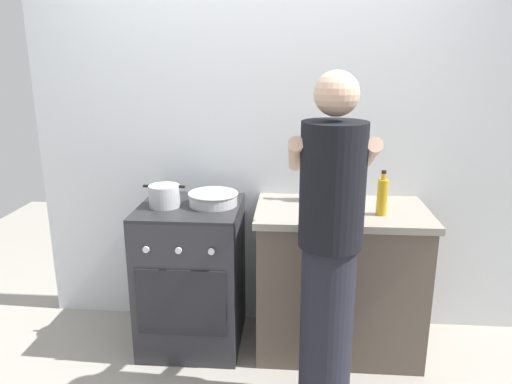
# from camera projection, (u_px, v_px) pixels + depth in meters

# --- Properties ---
(ground) EXTENTS (6.00, 6.00, 0.00)m
(ground) POSITION_uv_depth(u_px,v_px,m) (246.00, 355.00, 2.94)
(ground) COLOR gray
(back_wall) EXTENTS (3.20, 0.10, 2.50)m
(back_wall) POSITION_uv_depth(u_px,v_px,m) (284.00, 139.00, 3.07)
(back_wall) COLOR silver
(back_wall) RESTS_ON ground
(countertop) EXTENTS (1.00, 0.60, 0.90)m
(countertop) POSITION_uv_depth(u_px,v_px,m) (339.00, 279.00, 2.92)
(countertop) COLOR brown
(countertop) RESTS_ON ground
(stove_range) EXTENTS (0.60, 0.62, 0.90)m
(stove_range) POSITION_uv_depth(u_px,v_px,m) (192.00, 275.00, 2.98)
(stove_range) COLOR #2D2D33
(stove_range) RESTS_ON ground
(pot) EXTENTS (0.25, 0.18, 0.13)m
(pot) POSITION_uv_depth(u_px,v_px,m) (164.00, 196.00, 2.83)
(pot) COLOR #B2B2B7
(pot) RESTS_ON stove_range
(mixing_bowl) EXTENTS (0.30, 0.30, 0.08)m
(mixing_bowl) POSITION_uv_depth(u_px,v_px,m) (213.00, 198.00, 2.86)
(mixing_bowl) COLOR #B7B7BC
(mixing_bowl) RESTS_ON stove_range
(utensil_crock) EXTENTS (0.10, 0.10, 0.34)m
(utensil_crock) POSITION_uv_depth(u_px,v_px,m) (307.00, 184.00, 2.94)
(utensil_crock) COLOR silver
(utensil_crock) RESTS_ON countertop
(spice_bottle) EXTENTS (0.04, 0.04, 0.09)m
(spice_bottle) POSITION_uv_depth(u_px,v_px,m) (357.00, 203.00, 2.75)
(spice_bottle) COLOR silver
(spice_bottle) RESTS_ON countertop
(oil_bottle) EXTENTS (0.06, 0.06, 0.25)m
(oil_bottle) POSITION_uv_depth(u_px,v_px,m) (382.00, 196.00, 2.67)
(oil_bottle) COLOR gold
(oil_bottle) RESTS_ON countertop
(person) EXTENTS (0.41, 0.50, 1.70)m
(person) POSITION_uv_depth(u_px,v_px,m) (329.00, 252.00, 2.28)
(person) COLOR black
(person) RESTS_ON ground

